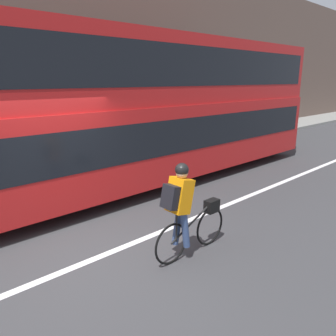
% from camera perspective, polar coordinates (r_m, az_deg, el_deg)
% --- Properties ---
extents(ground_plane, '(80.00, 80.00, 0.00)m').
position_cam_1_polar(ground_plane, '(5.79, -13.39, -14.54)').
color(ground_plane, '#38383A').
extents(road_center_line, '(50.00, 0.14, 0.01)m').
position_cam_1_polar(road_center_line, '(5.67, -12.58, -15.13)').
color(road_center_line, silver).
rests_on(road_center_line, ground_plane).
extents(bus, '(11.03, 2.48, 3.92)m').
position_cam_1_polar(bus, '(9.37, -0.30, 11.13)').
color(bus, black).
rests_on(bus, ground_plane).
extents(cyclist_on_bike, '(1.61, 0.32, 1.61)m').
position_cam_1_polar(cyclist_on_bike, '(5.23, 2.96, -6.89)').
color(cyclist_on_bike, black).
rests_on(cyclist_on_bike, ground_plane).
extents(trash_bin, '(0.55, 0.55, 0.93)m').
position_cam_1_polar(trash_bin, '(13.91, 1.91, 6.01)').
color(trash_bin, '#194C23').
rests_on(trash_bin, sidewalk_curb).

